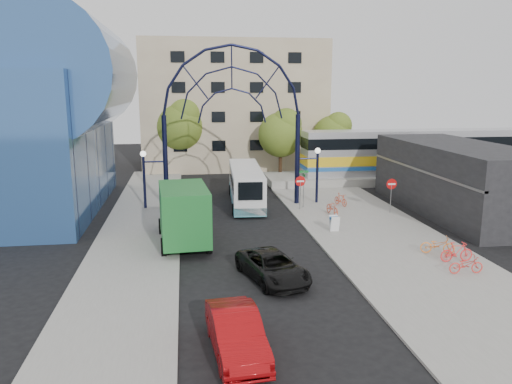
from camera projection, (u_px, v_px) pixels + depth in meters
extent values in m
plane|color=black|center=(260.00, 271.00, 24.80)|extent=(120.00, 120.00, 0.00)
cube|color=gray|center=(383.00, 240.00, 29.78)|extent=(8.00, 56.00, 0.12)
cube|color=gray|center=(138.00, 240.00, 29.70)|extent=(5.00, 50.00, 0.12)
cylinder|color=black|center=(166.00, 163.00, 36.96)|extent=(0.36, 0.36, 7.00)
cylinder|color=black|center=(297.00, 160.00, 38.35)|extent=(0.36, 0.36, 7.00)
cylinder|color=black|center=(144.00, 183.00, 37.04)|extent=(0.20, 0.20, 4.00)
cylinder|color=black|center=(317.00, 179.00, 38.88)|extent=(0.20, 0.20, 4.00)
sphere|color=white|center=(143.00, 154.00, 36.59)|extent=(0.44, 0.44, 0.44)
sphere|color=white|center=(318.00, 151.00, 38.43)|extent=(0.44, 0.44, 0.44)
cylinder|color=slate|center=(300.00, 195.00, 36.85)|extent=(0.06, 0.06, 2.20)
cylinder|color=red|center=(300.00, 181.00, 36.64)|extent=(0.80, 0.04, 0.80)
cube|color=white|center=(300.00, 181.00, 36.62)|extent=(0.55, 0.02, 0.12)
cylinder|color=slate|center=(391.00, 198.00, 35.77)|extent=(0.06, 0.06, 2.20)
cylinder|color=red|center=(392.00, 184.00, 35.57)|extent=(0.76, 0.04, 0.76)
cube|color=white|center=(392.00, 184.00, 35.54)|extent=(0.55, 0.02, 0.12)
cylinder|color=slate|center=(304.00, 189.00, 37.43)|extent=(0.05, 0.05, 2.80)
cube|color=#146626|center=(304.00, 172.00, 37.16)|extent=(0.70, 0.03, 0.18)
cube|color=#146626|center=(304.00, 175.00, 37.21)|extent=(0.03, 0.70, 0.18)
cube|color=white|center=(335.00, 224.00, 31.08)|extent=(0.55, 0.26, 0.99)
cube|color=white|center=(334.00, 223.00, 31.42)|extent=(0.55, 0.26, 0.99)
cube|color=#1E59A5|center=(334.00, 218.00, 31.18)|extent=(0.55, 0.42, 0.14)
cylinder|color=#305793|center=(63.00, 73.00, 35.62)|extent=(9.00, 16.00, 9.00)
cube|color=black|center=(457.00, 178.00, 36.21)|extent=(6.00, 16.00, 5.00)
cube|color=tan|center=(232.00, 105.00, 57.56)|extent=(20.00, 12.00, 14.00)
cube|color=gray|center=(428.00, 177.00, 48.82)|extent=(32.00, 5.00, 0.80)
cube|color=#B7B7BC|center=(430.00, 152.00, 48.31)|extent=(25.00, 3.00, 4.20)
cube|color=gold|center=(430.00, 158.00, 48.43)|extent=(25.10, 3.05, 0.90)
cube|color=black|center=(431.00, 141.00, 48.11)|extent=(25.05, 3.05, 1.00)
cube|color=#1E59A5|center=(429.00, 165.00, 48.58)|extent=(25.10, 3.05, 0.35)
cylinder|color=#382314|center=(280.00, 165.00, 50.57)|extent=(0.36, 0.36, 2.52)
sphere|color=#2B5215|center=(281.00, 135.00, 49.94)|extent=(4.48, 4.48, 4.48)
sphere|color=#2B5215|center=(286.00, 124.00, 49.49)|extent=(3.08, 3.08, 3.08)
cylinder|color=#382314|center=(181.00, 160.00, 53.02)|extent=(0.36, 0.36, 2.88)
sphere|color=#2B5215|center=(180.00, 127.00, 52.30)|extent=(5.12, 5.12, 5.12)
sphere|color=#2B5215|center=(184.00, 114.00, 51.81)|extent=(3.52, 3.52, 3.52)
cylinder|color=#382314|center=(332.00, 162.00, 53.36)|extent=(0.36, 0.36, 2.34)
sphere|color=#2B5215|center=(333.00, 135.00, 52.78)|extent=(4.16, 4.16, 4.16)
sphere|color=#2B5215|center=(338.00, 126.00, 52.34)|extent=(2.86, 2.86, 2.86)
cube|color=white|center=(246.00, 184.00, 39.19)|extent=(2.87, 10.31, 2.57)
cube|color=#50A3B3|center=(246.00, 197.00, 39.41)|extent=(2.89, 10.31, 0.62)
cube|color=black|center=(246.00, 177.00, 39.08)|extent=(2.90, 10.11, 0.80)
cube|color=black|center=(251.00, 191.00, 34.06)|extent=(1.68, 0.22, 1.24)
cube|color=black|center=(242.00, 175.00, 44.15)|extent=(2.13, 0.29, 1.42)
cylinder|color=black|center=(231.00, 190.00, 42.41)|extent=(0.30, 0.86, 0.85)
cylinder|color=black|center=(256.00, 190.00, 42.59)|extent=(0.30, 0.86, 0.85)
cylinder|color=black|center=(234.00, 209.00, 35.65)|extent=(0.30, 0.86, 0.85)
cylinder|color=black|center=(264.00, 209.00, 35.83)|extent=(0.30, 0.86, 0.85)
cube|color=black|center=(181.00, 214.00, 31.32)|extent=(2.65, 2.75, 2.36)
cube|color=black|center=(179.00, 202.00, 32.45)|extent=(2.15, 0.26, 1.07)
cube|color=#1C6A2A|center=(184.00, 213.00, 28.07)|extent=(2.93, 5.11, 3.00)
cylinder|color=black|center=(161.00, 227.00, 30.89)|extent=(0.35, 1.05, 1.03)
cylinder|color=black|center=(201.00, 224.00, 31.41)|extent=(0.35, 1.05, 1.03)
cylinder|color=black|center=(164.00, 247.00, 26.89)|extent=(0.35, 1.05, 1.03)
cylinder|color=black|center=(209.00, 244.00, 27.41)|extent=(0.35, 1.05, 1.03)
imported|color=black|center=(273.00, 267.00, 23.52)|extent=(3.43, 5.23, 1.34)
imported|color=#94090C|center=(236.00, 333.00, 17.01)|extent=(1.98, 4.71, 1.51)
imported|color=#D94A2B|center=(332.00, 208.00, 35.29)|extent=(0.90, 1.94, 0.98)
imported|color=#DD4B2C|center=(341.00, 199.00, 38.09)|extent=(0.91, 1.62, 0.94)
imported|color=orange|center=(438.00, 245.00, 27.03)|extent=(1.92, 1.14, 0.95)
imported|color=#F53131|center=(457.00, 252.00, 25.72)|extent=(1.77, 0.52, 1.06)
imported|color=red|center=(466.00, 265.00, 24.11)|extent=(1.72, 0.68, 0.89)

